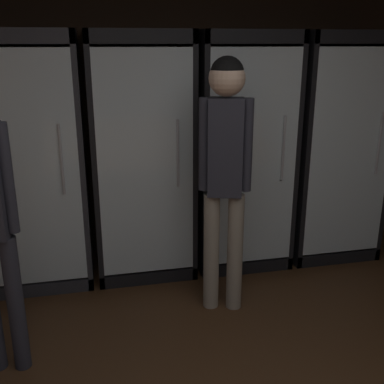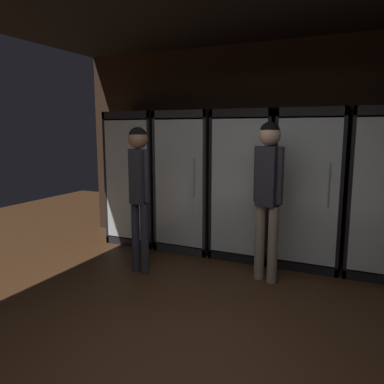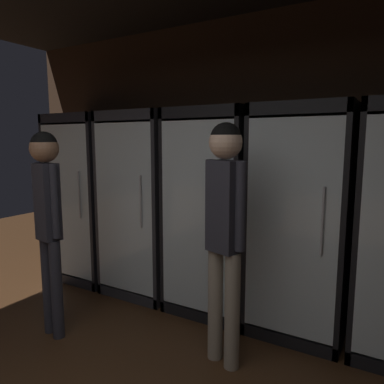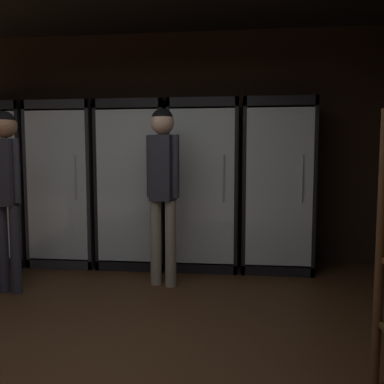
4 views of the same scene
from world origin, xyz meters
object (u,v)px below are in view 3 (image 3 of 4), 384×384
(cooler_left, at_px, (147,205))
(shopper_far, at_px, (225,217))
(cooler_far_left, at_px, (92,199))
(shopper_near, at_px, (48,205))
(cooler_right, at_px, (302,222))
(cooler_center, at_px, (215,213))

(cooler_left, relative_size, shopper_far, 1.10)
(cooler_far_left, distance_m, shopper_near, 1.37)
(cooler_left, distance_m, cooler_right, 1.64)
(cooler_center, height_order, cooler_right, same)
(cooler_center, relative_size, shopper_near, 1.13)
(cooler_right, bearing_deg, cooler_left, 180.00)
(cooler_left, bearing_deg, cooler_right, -0.00)
(cooler_center, bearing_deg, shopper_near, -128.49)
(cooler_center, height_order, shopper_near, cooler_center)
(cooler_center, bearing_deg, cooler_far_left, -179.95)
(cooler_left, xyz_separation_m, shopper_near, (-0.10, -1.16, 0.17))
(cooler_far_left, bearing_deg, shopper_far, -20.57)
(cooler_far_left, height_order, cooler_center, same)
(cooler_right, xyz_separation_m, shopper_far, (-0.35, -0.79, 0.16))
(cooler_far_left, relative_size, cooler_right, 1.00)
(cooler_center, relative_size, shopper_far, 1.10)
(cooler_left, bearing_deg, cooler_center, 0.10)
(cooler_center, distance_m, shopper_near, 1.49)
(shopper_near, bearing_deg, cooler_center, 51.51)
(cooler_far_left, height_order, cooler_left, same)
(cooler_far_left, distance_m, cooler_center, 1.64)
(shopper_far, bearing_deg, shopper_near, -165.20)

